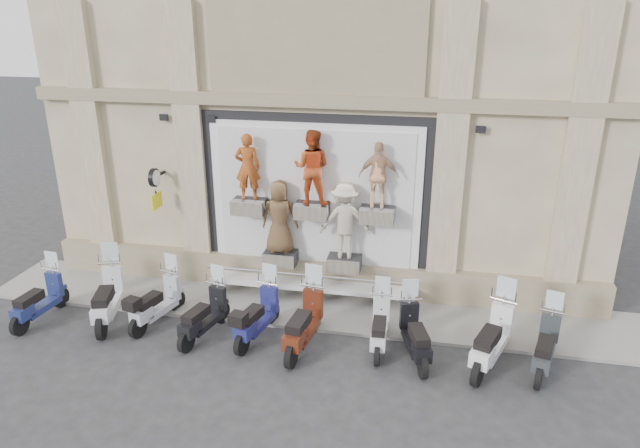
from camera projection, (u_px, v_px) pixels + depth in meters
The scene contains 16 objects.
ground at pixel (287, 355), 11.95m from camera, with size 90.00×90.00×0.00m, color #2C2C2E.
sidewalk at pixel (308, 305), 13.86m from camera, with size 16.00×2.20×0.08m, color gray.
building at pixel (344, 39), 16.24m from camera, with size 14.00×8.60×12.00m, color beige, non-canonical shape.
shop_vitrine at pixel (316, 206), 13.60m from camera, with size 5.60×0.87×4.30m.
guard_rail at pixel (307, 292), 13.62m from camera, with size 5.06×0.10×0.93m, color #9EA0A5, non-canonical shape.
clock_sign_bracket at pixel (155, 183), 13.94m from camera, with size 0.10×0.80×1.02m.
scooter_a at pixel (37, 292), 13.03m from camera, with size 0.53×1.83×1.48m, color navy, non-canonical shape.
scooter_b at pixel (106, 288), 12.96m from camera, with size 0.61×2.08×1.69m, color silver, non-canonical shape.
scooter_c at pixel (156, 294), 12.90m from camera, with size 0.54×1.84×1.50m, color #A1A4AE, non-canonical shape.
scooter_d at pixel (203, 307), 12.37m from camera, with size 0.53×1.82×1.48m, color black, non-canonical shape.
scooter_e at pixel (257, 307), 12.30m from camera, with size 0.55×1.88×1.53m, color navy, non-canonical shape.
scooter_f at pixel (304, 313), 11.92m from camera, with size 0.60×2.04×1.66m, color #4B1A0D, non-canonical shape.
scooter_g at pixel (380, 319), 11.97m from camera, with size 0.51×1.73×1.41m, color silver, non-canonical shape.
scooter_h at pixel (416, 326), 11.60m from camera, with size 0.54×1.86×1.51m, color black, non-canonical shape.
scooter_i at pixel (493, 329), 11.30m from camera, with size 0.61×2.10×1.70m, color white, non-canonical shape.
scooter_j at pixel (547, 338), 11.21m from camera, with size 0.53×1.83×1.48m, color #292E32, non-canonical shape.
Camera 1 is at (2.70, -9.86, 6.80)m, focal length 32.00 mm.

